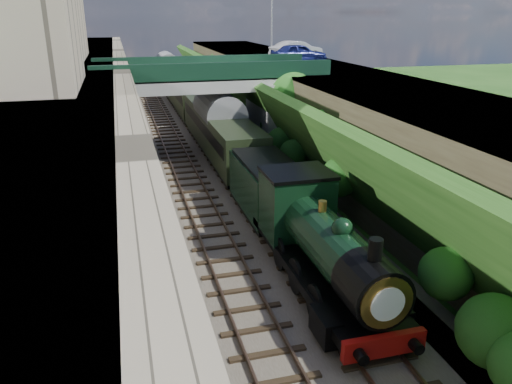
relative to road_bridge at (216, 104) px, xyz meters
name	(u,v)px	position (x,y,z in m)	size (l,w,h in m)	color
ground	(335,363)	(-0.94, -24.00, -4.08)	(160.00, 160.00, 0.00)	#1E4714
trackbed	(215,173)	(-0.94, -4.00, -3.98)	(10.00, 90.00, 0.20)	#473F38
retaining_wall	(127,128)	(-6.44, -4.00, -0.58)	(1.00, 90.00, 7.00)	#756B56
street_plateau_left	(68,132)	(-9.94, -4.00, -0.58)	(6.00, 90.00, 7.00)	#262628
street_plateau_right	(347,121)	(8.56, -4.00, -0.95)	(8.00, 90.00, 6.25)	#262628
embankment_slope	(287,131)	(4.06, -4.30, -1.31)	(4.52, 90.56, 6.47)	#1E4714
track_left	(185,173)	(-2.94, -4.00, -3.83)	(2.50, 90.00, 0.20)	black
track_right	(232,170)	(0.26, -4.00, -3.83)	(2.50, 90.00, 0.20)	black
road_bridge	(216,104)	(0.00, 0.00, 0.00)	(16.00, 6.40, 7.25)	gray
building_far	(46,17)	(-11.44, 6.00, 5.92)	(5.00, 10.00, 6.00)	gray
building_near	(31,43)	(-10.44, -10.00, 4.92)	(4.00, 8.00, 4.00)	gray
tree	(291,98)	(4.97, -2.29, 0.57)	(3.60, 3.80, 6.60)	black
lamppost	(272,21)	(6.91, 8.76, 5.49)	(0.87, 0.15, 6.00)	gray
car_blue	(299,53)	(8.18, 5.22, 2.99)	(1.93, 4.79, 1.63)	navy
car_silver	(296,50)	(9.18, 8.65, 3.01)	(1.76, 5.06, 1.67)	#A0A0A4
locomotive	(322,246)	(0.26, -19.78, -2.18)	(3.10, 10.22, 3.83)	black
tender	(267,191)	(0.26, -12.41, -2.46)	(2.70, 6.00, 3.05)	black
coach_front	(220,130)	(0.26, 0.19, -2.03)	(2.90, 18.00, 3.70)	black
coach_middle	(186,93)	(0.26, 18.99, -2.03)	(2.90, 18.00, 3.70)	black
coach_rear	(168,74)	(0.26, 37.79, -2.03)	(2.90, 18.00, 3.70)	black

